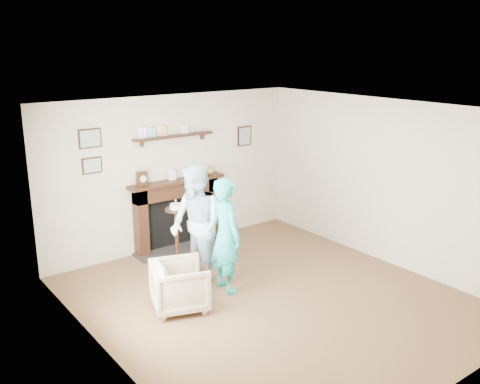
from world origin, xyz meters
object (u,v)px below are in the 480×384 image
Objects in this scene: woman at (226,289)px; armchair at (181,308)px; pedestal_table at (177,226)px; man at (198,282)px.

armchair is at bearing 101.08° from woman.
man is at bearing -95.53° from pedestal_table.
armchair is 0.40× the size of man.
woman is at bearing -64.18° from armchair.
woman is (0.78, 0.10, 0.00)m from armchair.
man is 1.07× the size of woman.
woman is at bearing 24.09° from man.
woman reaches higher than armchair.
man is at bearing 27.15° from woman.
pedestal_table is (0.66, 1.19, 0.65)m from armchair.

